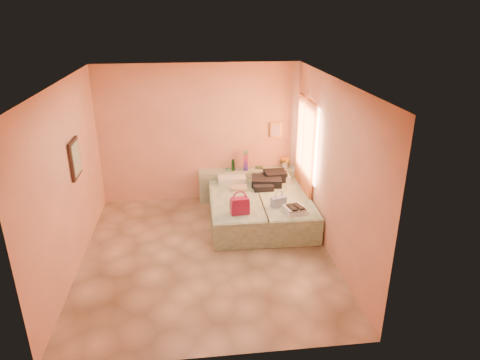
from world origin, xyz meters
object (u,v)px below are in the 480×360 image
object	(u,v)px
bed_right	(283,208)
flower_vase	(285,161)
magenta_handbag	(240,205)
towel_stack	(296,210)
water_bottle	(233,165)
blue_handbag	(278,202)
headboard_ledge	(248,184)
bed_left	(236,210)
green_book	(259,168)

from	to	relation	value
bed_right	flower_vase	size ratio (longest dim) A/B	7.15
magenta_handbag	towel_stack	distance (m)	0.96
water_bottle	blue_handbag	bearing A→B (deg)	-66.10
flower_vase	magenta_handbag	xyz separation A→B (m)	(-1.15, -1.72, -0.14)
flower_vase	blue_handbag	xyz separation A→B (m)	(-0.44, -1.52, -0.20)
headboard_ledge	magenta_handbag	size ratio (longest dim) A/B	6.53
water_bottle	headboard_ledge	bearing A→B (deg)	2.92
bed_left	bed_right	distance (m)	0.90
headboard_ledge	bed_left	world-z (taller)	headboard_ledge
headboard_ledge	bed_right	size ratio (longest dim) A/B	1.02
headboard_ledge	magenta_handbag	xyz separation A→B (m)	(-0.38, -1.68, 0.32)
green_book	magenta_handbag	bearing A→B (deg)	-101.25
bed_right	towel_stack	bearing A→B (deg)	-85.08
blue_handbag	towel_stack	world-z (taller)	blue_handbag
water_bottle	blue_handbag	xyz separation A→B (m)	(0.65, -1.47, -0.18)
bed_left	flower_vase	world-z (taller)	flower_vase
headboard_ledge	green_book	xyz separation A→B (m)	(0.23, 0.05, 0.34)
headboard_ledge	towel_stack	world-z (taller)	headboard_ledge
bed_right	green_book	bearing A→B (deg)	105.31
green_book	towel_stack	world-z (taller)	green_book
bed_left	towel_stack	distance (m)	1.23
flower_vase	bed_right	bearing A→B (deg)	-102.58
headboard_ledge	green_book	world-z (taller)	green_book
bed_left	green_book	world-z (taller)	green_book
bed_right	flower_vase	xyz separation A→B (m)	(0.25, 1.11, 0.54)
blue_handbag	green_book	bearing A→B (deg)	72.18
green_book	magenta_handbag	size ratio (longest dim) A/B	0.51
water_bottle	green_book	distance (m)	0.56
bed_left	bed_right	size ratio (longest dim) A/B	1.00
bed_right	headboard_ledge	bearing A→B (deg)	116.75
blue_handbag	headboard_ledge	bearing A→B (deg)	81.01
bed_right	green_book	xyz separation A→B (m)	(-0.29, 1.12, 0.41)
magenta_handbag	towel_stack	world-z (taller)	magenta_handbag
towel_stack	blue_handbag	bearing A→B (deg)	131.38
water_bottle	towel_stack	xyz separation A→B (m)	(0.90, -1.75, -0.22)
magenta_handbag	bed_right	bearing A→B (deg)	27.72
bed_right	magenta_handbag	bearing A→B (deg)	-145.33
green_book	magenta_handbag	world-z (taller)	magenta_handbag
blue_handbag	towel_stack	distance (m)	0.37
headboard_ledge	green_book	bearing A→B (deg)	12.29
towel_stack	magenta_handbag	bearing A→B (deg)	175.03
green_book	towel_stack	size ratio (longest dim) A/B	0.46
bed_right	blue_handbag	world-z (taller)	blue_handbag
headboard_ledge	bed_right	distance (m)	1.20
headboard_ledge	towel_stack	bearing A→B (deg)	-71.90
headboard_ledge	flower_vase	size ratio (longest dim) A/B	7.33
green_book	flower_vase	distance (m)	0.56
water_bottle	towel_stack	distance (m)	1.98
water_bottle	towel_stack	bearing A→B (deg)	-62.87
green_book	towel_stack	xyz separation A→B (m)	(0.35, -1.82, -0.11)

